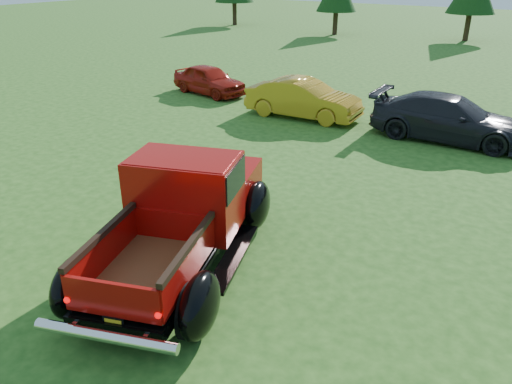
{
  "coord_description": "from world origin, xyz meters",
  "views": [
    {
      "loc": [
        4.7,
        -6.95,
        4.96
      ],
      "look_at": [
        -0.04,
        0.2,
        1.0
      ],
      "focal_mm": 35.0,
      "sensor_mm": 36.0,
      "label": 1
    }
  ],
  "objects_px": {
    "show_car_red": "(209,80)",
    "show_car_yellow": "(303,99)",
    "show_car_grey": "(449,118)"
  },
  "relations": [
    {
      "from": "show_car_red",
      "to": "show_car_yellow",
      "type": "xyz_separation_m",
      "value": [
        4.88,
        -0.91,
        0.08
      ]
    },
    {
      "from": "show_car_red",
      "to": "show_car_yellow",
      "type": "bearing_deg",
      "value": -90.21
    },
    {
      "from": "show_car_red",
      "to": "show_car_grey",
      "type": "xyz_separation_m",
      "value": [
        9.74,
        -0.62,
        0.09
      ]
    },
    {
      "from": "show_car_red",
      "to": "show_car_grey",
      "type": "bearing_deg",
      "value": -83.27
    },
    {
      "from": "show_car_red",
      "to": "show_car_grey",
      "type": "distance_m",
      "value": 9.76
    },
    {
      "from": "show_car_red",
      "to": "show_car_yellow",
      "type": "distance_m",
      "value": 4.97
    },
    {
      "from": "show_car_yellow",
      "to": "show_car_grey",
      "type": "xyz_separation_m",
      "value": [
        4.86,
        0.29,
        0.02
      ]
    },
    {
      "from": "show_car_yellow",
      "to": "show_car_red",
      "type": "bearing_deg",
      "value": 75.69
    },
    {
      "from": "show_car_yellow",
      "to": "show_car_grey",
      "type": "height_order",
      "value": "show_car_grey"
    },
    {
      "from": "show_car_red",
      "to": "show_car_grey",
      "type": "height_order",
      "value": "show_car_grey"
    }
  ]
}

